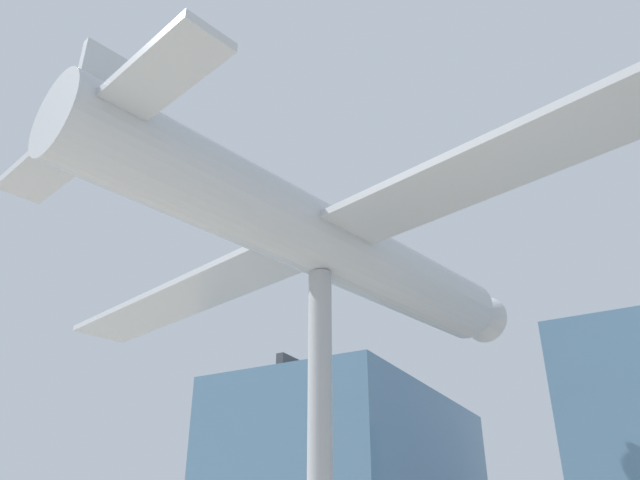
{
  "coord_description": "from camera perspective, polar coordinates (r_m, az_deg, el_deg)",
  "views": [
    {
      "loc": [
        6.81,
        -12.08,
        1.64
      ],
      "look_at": [
        0.0,
        0.0,
        8.69
      ],
      "focal_mm": 35.0,
      "sensor_mm": 36.0,
      "label": 1
    }
  ],
  "objects": [
    {
      "name": "suspended_airplane",
      "position": [
        15.69,
        0.52,
        -0.22
      ],
      "size": [
        21.52,
        15.47,
        2.84
      ],
      "rotation": [
        0.0,
        0.0,
        -0.24
      ],
      "color": "#B2B7BC",
      "rests_on": "support_pylon_central"
    },
    {
      "name": "support_pylon_central",
      "position": [
        14.04,
        0.0,
        -17.73
      ],
      "size": [
        0.55,
        0.55,
        7.78
      ],
      "color": "#999EA3",
      "rests_on": "ground_plane"
    }
  ]
}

